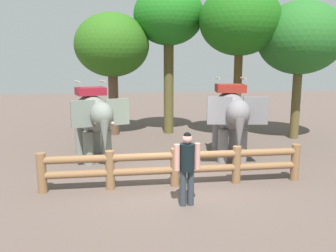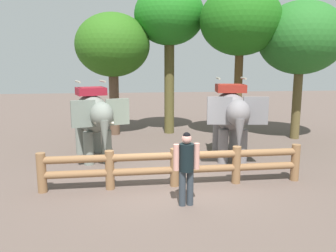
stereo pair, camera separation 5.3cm
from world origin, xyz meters
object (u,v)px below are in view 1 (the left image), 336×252
tree_deep_back (169,17)px  elephant_center (230,114)px  tourist_woman_in_black (187,164)px  tree_far_left (300,39)px  tree_back_center (240,22)px  log_fence (175,164)px  tree_far_right (112,46)px  elephant_near_left (93,116)px

tree_deep_back → elephant_center: bearing=-72.0°
elephant_center → tourist_woman_in_black: elephant_center is taller
tree_far_left → elephant_center: bearing=-143.9°
tourist_woman_in_black → tree_back_center: tree_back_center is taller
log_fence → elephant_center: (2.31, 2.50, 0.98)m
log_fence → tree_far_left: (6.15, 5.29, 3.72)m
log_fence → tree_deep_back: bearing=83.9°
log_fence → tree_back_center: (3.58, 5.61, 4.41)m
tree_far_left → tree_deep_back: (-5.38, 1.92, 1.02)m
tourist_woman_in_black → tree_far_right: 9.22m
log_fence → tree_back_center: 7.99m
tourist_woman_in_black → elephant_near_left: bearing=120.2°
elephant_center → tree_back_center: bearing=67.8°
log_fence → tourist_woman_in_black: size_ratio=4.08×
tree_far_left → tree_back_center: 2.68m
elephant_center → tree_back_center: tree_back_center is taller
tourist_woman_in_black → tree_deep_back: size_ratio=0.26×
log_fence → tree_deep_back: size_ratio=1.06×
tree_far_left → tree_far_right: size_ratio=1.06×
tourist_woman_in_black → tree_far_left: bearing=47.4°
log_fence → tree_far_left: bearing=40.7°
elephant_center → tree_deep_back: (-1.54, 4.72, 3.75)m
elephant_near_left → tree_deep_back: (3.17, 4.27, 3.81)m
elephant_near_left → tourist_woman_in_black: 4.95m
elephant_center → tourist_woman_in_black: size_ratio=1.90×
elephant_center → tourist_woman_in_black: 4.45m
tourist_woman_in_black → tree_deep_back: 9.59m
elephant_center → tree_deep_back: 6.22m
tree_far_left → tree_far_right: tree_far_left is taller
elephant_center → tree_far_right: bearing=131.3°
tree_back_center → tourist_woman_in_black: bearing=-116.8°
elephant_near_left → elephant_center: (4.70, -0.45, 0.06)m
tourist_woman_in_black → tree_far_right: size_ratio=0.32×
tourist_woman_in_black → tree_back_center: 8.73m
tourist_woman_in_black → log_fence: bearing=93.8°
tourist_woman_in_black → tree_back_center: size_ratio=0.27×
elephant_center → tree_far_left: size_ratio=0.57×
tree_far_left → elephant_near_left: bearing=-164.6°
elephant_near_left → tree_deep_back: size_ratio=0.48×
tree_far_right → tree_deep_back: size_ratio=0.81×
elephant_near_left → tree_back_center: 7.42m
elephant_center → tree_far_left: 5.49m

